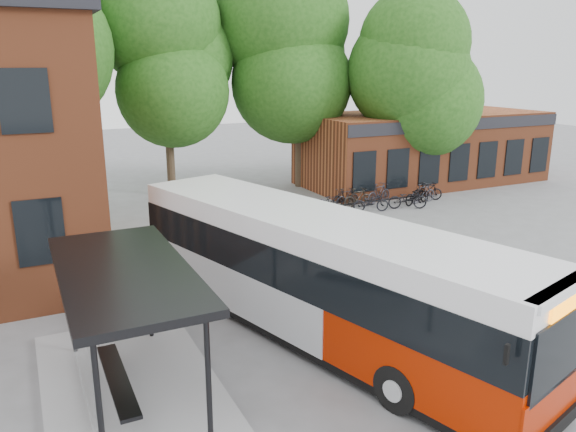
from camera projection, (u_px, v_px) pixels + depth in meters
name	position (u px, v px, depth m)	size (l,w,h in m)	color
ground	(304.00, 333.00, 14.42)	(100.00, 100.00, 0.00)	slate
shop_row	(423.00, 148.00, 32.36)	(14.00, 6.20, 4.00)	brown
bus_shelter	(129.00, 334.00, 11.27)	(3.60, 7.00, 2.90)	black
bike_rail	(379.00, 204.00, 26.95)	(5.20, 0.10, 0.38)	black
tree_0	(13.00, 92.00, 24.33)	(7.92, 7.92, 11.00)	#1D4913
tree_1	(167.00, 94.00, 28.23)	(7.92, 7.92, 10.40)	#1D4913
tree_2	(300.00, 86.00, 30.23)	(7.92, 7.92, 11.00)	#1D4913
tree_3	(420.00, 104.00, 29.08)	(7.04, 7.04, 9.28)	#1D4913
city_bus	(314.00, 276.00, 14.06)	(2.62, 12.28, 3.12)	#9E1900
bicycle_0	(331.00, 200.00, 26.47)	(0.61, 1.74, 0.92)	black
bicycle_1	(346.00, 197.00, 27.01)	(0.43, 1.53, 0.92)	black
bicycle_2	(371.00, 202.00, 26.11)	(0.60, 1.71, 0.90)	black
bicycle_3	(358.00, 198.00, 26.79)	(0.46, 1.63, 0.98)	black
bicycle_4	(408.00, 199.00, 26.64)	(0.64, 1.84, 0.97)	black
bicycle_5	(379.00, 193.00, 27.63)	(0.49, 1.72, 1.03)	#27262E
bicycle_6	(417.00, 195.00, 27.47)	(0.64, 1.84, 0.96)	black
bicycle_7	(427.00, 191.00, 28.23)	(0.45, 1.58, 0.95)	black
bicycle_extra_0	(423.00, 193.00, 27.79)	(0.46, 1.63, 0.98)	#2B2B32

